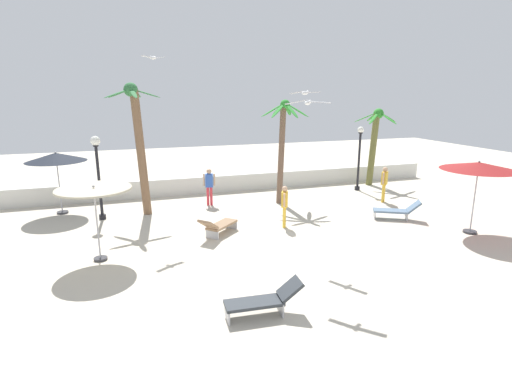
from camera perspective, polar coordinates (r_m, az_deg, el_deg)
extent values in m
plane|color=beige|center=(13.37, 4.39, -9.02)|extent=(56.00, 56.00, 0.00)
cube|color=silver|center=(21.62, -4.99, 1.18)|extent=(25.20, 0.30, 0.89)
cylinder|color=#333338|center=(13.93, -21.19, -8.82)|extent=(0.42, 0.42, 0.08)
cylinder|color=#A5A5AD|center=(13.55, -21.61, -4.37)|extent=(0.05, 0.05, 2.35)
cylinder|color=#B7AD93|center=(13.26, -22.05, 0.39)|extent=(2.26, 2.26, 0.06)
sphere|color=#99999E|center=(13.24, -22.08, 0.74)|extent=(0.08, 0.08, 0.08)
cylinder|color=#333338|center=(19.78, -25.76, -2.62)|extent=(0.48, 0.48, 0.08)
cylinder|color=#A5A5AD|center=(19.51, -26.11, 0.63)|extent=(0.05, 0.05, 2.38)
cone|color=black|center=(19.28, -26.53, 4.46)|extent=(2.49, 2.49, 0.37)
sphere|color=#99999E|center=(19.26, -26.59, 5.05)|extent=(0.08, 0.08, 0.08)
cylinder|color=#333338|center=(17.44, 28.08, -4.99)|extent=(0.50, 0.50, 0.08)
cylinder|color=#A5A5AD|center=(17.12, 28.54, -1.16)|extent=(0.05, 0.05, 2.50)
cone|color=maroon|center=(16.86, 29.06, 3.25)|extent=(2.68, 2.68, 0.28)
sphere|color=#99999E|center=(16.83, 29.13, 3.79)|extent=(0.08, 0.08, 0.08)
cylinder|color=brown|center=(17.81, -16.00, 5.19)|extent=(0.59, 0.36, 5.33)
sphere|color=#2F6D3B|center=(17.62, -17.36, 13.70)|extent=(0.57, 0.57, 0.57)
ellipsoid|color=#2F6D3B|center=(17.69, -15.33, 13.35)|extent=(1.18, 0.28, 0.41)
ellipsoid|color=#2F6D3B|center=(18.20, -16.71, 13.27)|extent=(0.59, 1.17, 0.41)
ellipsoid|color=#2F6D3B|center=(18.01, -18.86, 13.11)|extent=(1.03, 0.91, 0.41)
ellipsoid|color=#2F6D3B|center=(17.33, -19.10, 13.09)|extent=(1.13, 0.73, 0.41)
ellipsoid|color=#2F6D3B|center=(17.03, -17.00, 13.24)|extent=(0.35, 1.19, 0.41)
cylinder|color=brown|center=(19.07, 3.60, 5.27)|extent=(0.43, 0.28, 4.68)
sphere|color=#2E8C30|center=(18.92, 4.15, 12.30)|extent=(0.45, 0.45, 0.45)
ellipsoid|color=#2E8C30|center=(19.19, 5.80, 11.51)|extent=(1.08, 0.26, 0.65)
ellipsoid|color=#2E8C30|center=(19.51, 4.56, 11.57)|extent=(0.79, 0.99, 0.65)
ellipsoid|color=#2E8C30|center=(19.44, 3.17, 11.59)|extent=(0.38, 1.09, 0.65)
ellipsoid|color=#2E8C30|center=(19.17, 2.44, 11.56)|extent=(0.90, 0.90, 0.65)
ellipsoid|color=#2E8C30|center=(18.80, 2.31, 11.52)|extent=(1.09, 0.38, 0.65)
ellipsoid|color=#2E8C30|center=(18.41, 3.14, 11.46)|extent=(0.99, 0.80, 0.65)
ellipsoid|color=#2E8C30|center=(18.41, 5.11, 11.42)|extent=(0.35, 1.09, 0.65)
ellipsoid|color=#2E8C30|center=(18.78, 5.96, 11.45)|extent=(0.98, 0.80, 0.65)
cylinder|color=brown|center=(23.93, 16.24, 5.77)|extent=(0.57, 0.36, 4.07)
sphere|color=#2C8329|center=(23.87, 17.00, 10.60)|extent=(0.57, 0.57, 0.57)
ellipsoid|color=#2C8329|center=(24.36, 18.17, 10.06)|extent=(1.30, 0.38, 0.63)
ellipsoid|color=#2C8329|center=(24.49, 16.20, 10.21)|extent=(0.36, 1.29, 0.63)
ellipsoid|color=#2C8329|center=(23.97, 15.30, 10.20)|extent=(1.09, 1.00, 0.63)
ellipsoid|color=#2C8329|center=(23.23, 16.39, 10.03)|extent=(1.16, 0.91, 0.63)
ellipsoid|color=#2C8329|center=(23.42, 18.22, 9.92)|extent=(0.47, 1.29, 0.63)
cylinder|color=black|center=(22.71, 14.16, 0.53)|extent=(0.28, 0.28, 0.20)
cylinder|color=black|center=(22.43, 14.38, 4.15)|extent=(0.12, 0.12, 3.12)
cylinder|color=black|center=(22.23, 14.63, 8.12)|extent=(0.22, 0.22, 0.06)
sphere|color=white|center=(22.21, 14.65, 8.55)|extent=(0.34, 0.34, 0.34)
cylinder|color=black|center=(18.20, -20.95, -3.30)|extent=(0.28, 0.28, 0.20)
cylinder|color=black|center=(17.85, -21.35, 1.18)|extent=(0.12, 0.12, 3.11)
cylinder|color=black|center=(17.59, -21.80, 6.12)|extent=(0.22, 0.22, 0.06)
sphere|color=white|center=(17.57, -21.85, 6.75)|extent=(0.39, 0.39, 0.39)
cube|color=#B7B7BC|center=(9.87, -4.11, -16.77)|extent=(0.08, 0.55, 0.35)
cube|color=#B7B7BC|center=(10.14, 3.43, -15.86)|extent=(0.08, 0.55, 0.35)
cube|color=#33383D|center=(9.89, -0.28, -15.47)|extent=(1.44, 0.65, 0.08)
cube|color=#33383D|center=(10.00, 4.86, -13.50)|extent=(0.60, 0.59, 0.46)
cube|color=#B7B7BC|center=(15.86, -3.58, -4.58)|extent=(0.41, 0.43, 0.35)
cube|color=#B7B7BC|center=(14.84, -6.25, -5.97)|extent=(0.41, 0.43, 0.35)
cube|color=#8C6B4C|center=(15.29, -4.88, -4.63)|extent=(1.40, 1.36, 0.08)
cube|color=#8C6B4C|center=(14.51, -6.81, -4.58)|extent=(0.80, 0.80, 0.43)
cube|color=#B7B7BC|center=(17.85, 16.46, -3.01)|extent=(0.30, 0.50, 0.35)
cube|color=#B7B7BC|center=(18.05, 20.56, -3.16)|extent=(0.30, 0.50, 0.35)
cube|color=slate|center=(17.89, 18.56, -2.55)|extent=(1.49, 1.15, 0.08)
cube|color=slate|center=(17.99, 21.52, -1.92)|extent=(0.73, 0.74, 0.50)
cylinder|color=gold|center=(15.89, 4.02, -3.62)|extent=(0.12, 0.12, 0.84)
cylinder|color=gold|center=(16.04, 4.05, -3.45)|extent=(0.12, 0.12, 0.84)
cube|color=gold|center=(15.76, 4.08, -1.03)|extent=(0.37, 0.43, 0.60)
sphere|color=tan|center=(15.66, 4.11, 0.43)|extent=(0.23, 0.23, 0.23)
cylinder|color=tan|center=(15.52, 4.04, -1.15)|extent=(0.08, 0.08, 0.54)
cylinder|color=tan|center=(15.99, 4.13, -0.70)|extent=(0.08, 0.08, 0.54)
cylinder|color=gold|center=(20.58, 17.68, -0.12)|extent=(0.12, 0.12, 0.88)
cylinder|color=gold|center=(20.43, 17.58, -0.21)|extent=(0.12, 0.12, 0.88)
cube|color=gold|center=(20.34, 17.78, 1.88)|extent=(0.43, 0.42, 0.62)
sphere|color=tan|center=(20.26, 17.87, 3.07)|extent=(0.24, 0.24, 0.24)
cylinder|color=tan|center=(20.57, 17.94, 2.09)|extent=(0.08, 0.08, 0.56)
cylinder|color=tan|center=(20.11, 17.63, 1.85)|extent=(0.08, 0.08, 0.56)
cylinder|color=#D8333F|center=(19.11, -6.84, -0.58)|extent=(0.12, 0.12, 0.89)
cylinder|color=#D8333F|center=(19.11, -6.36, -0.57)|extent=(0.12, 0.12, 0.89)
cube|color=#3359B2|center=(18.94, -6.67, 1.64)|extent=(0.41, 0.32, 0.63)
sphere|color=tan|center=(18.85, -6.70, 2.93)|extent=(0.24, 0.24, 0.24)
cylinder|color=tan|center=(18.94, -7.40, 1.72)|extent=(0.08, 0.08, 0.56)
cylinder|color=tan|center=(18.93, -5.94, 1.75)|extent=(0.08, 0.08, 0.56)
ellipsoid|color=white|center=(16.09, -14.35, 17.97)|extent=(0.26, 0.34, 0.12)
sphere|color=white|center=(16.23, -14.70, 18.02)|extent=(0.10, 0.10, 0.10)
cube|color=silver|center=(15.95, -15.12, 18.03)|extent=(0.49, 0.36, 0.09)
cube|color=silver|center=(16.22, -13.60, 18.04)|extent=(0.49, 0.36, 0.11)
ellipsoid|color=white|center=(13.51, 6.94, 13.78)|extent=(0.34, 0.27, 0.12)
sphere|color=white|center=(13.65, 7.35, 13.90)|extent=(0.10, 0.10, 0.10)
cube|color=silver|center=(13.67, 5.92, 13.90)|extent=(0.41, 0.56, 0.11)
cube|color=silver|center=(13.35, 7.99, 13.84)|extent=(0.42, 0.56, 0.05)
ellipsoid|color=white|center=(11.37, 7.33, 12.44)|extent=(0.32, 0.30, 0.12)
sphere|color=white|center=(11.53, 7.67, 12.59)|extent=(0.10, 0.10, 0.10)
cube|color=silver|center=(11.50, 5.77, 12.59)|extent=(0.54, 0.58, 0.15)
cube|color=silver|center=(11.25, 8.93, 12.47)|extent=(0.55, 0.59, 0.06)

